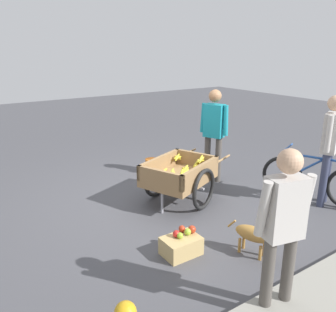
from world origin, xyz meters
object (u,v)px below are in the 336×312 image
at_px(vendor_person, 214,127).
at_px(dog, 256,235).
at_px(cyclist_person, 330,141).
at_px(bystander_person, 283,220).
at_px(bicycle, 314,181).
at_px(fruit_cart, 180,176).
at_px(plastic_bucket, 151,166).
at_px(apple_crate, 181,245).

distance_m(vendor_person, dog, 2.56).
height_order(cyclist_person, bystander_person, cyclist_person).
height_order(vendor_person, bicycle, vendor_person).
distance_m(fruit_cart, bicycle, 2.12).
relative_size(bicycle, bystander_person, 0.98).
distance_m(dog, plastic_bucket, 3.14).
relative_size(fruit_cart, bystander_person, 1.14).
distance_m(fruit_cart, cyclist_person, 2.32).
distance_m(bicycle, bystander_person, 2.83).
bearing_deg(plastic_bucket, apple_crate, 65.85).
xyz_separation_m(fruit_cart, vendor_person, (-1.06, -0.44, 0.56)).
bearing_deg(bystander_person, bicycle, -152.12).
bearing_deg(bicycle, vendor_person, -66.23).
relative_size(vendor_person, cyclist_person, 0.98).
relative_size(plastic_bucket, bystander_person, 0.18).
height_order(apple_crate, bystander_person, bystander_person).
distance_m(vendor_person, bicycle, 1.87).
relative_size(cyclist_person, bystander_person, 1.07).
relative_size(bicycle, apple_crate, 3.55).
distance_m(dog, apple_crate, 0.88).
bearing_deg(vendor_person, bystander_person, 59.05).
distance_m(bicycle, cyclist_person, 0.69).
xyz_separation_m(bicycle, bystander_person, (2.44, 1.29, 0.59)).
distance_m(fruit_cart, vendor_person, 1.28).
bearing_deg(vendor_person, apple_crate, 40.95).
height_order(vendor_person, dog, vendor_person).
relative_size(bicycle, plastic_bucket, 5.47).
xyz_separation_m(fruit_cart, bicycle, (-1.77, 1.16, -0.08)).
height_order(cyclist_person, plastic_bucket, cyclist_person).
bearing_deg(cyclist_person, dog, 11.72).
xyz_separation_m(vendor_person, plastic_bucket, (0.73, -0.95, -0.86)).
xyz_separation_m(bicycle, plastic_bucket, (1.44, -2.56, -0.21)).
xyz_separation_m(cyclist_person, apple_crate, (2.66, -0.10, -0.90)).
bearing_deg(apple_crate, fruit_cart, -124.73).
bearing_deg(fruit_cart, bystander_person, 74.58).
bearing_deg(bicycle, cyclist_person, 112.09).
bearing_deg(apple_crate, bicycle, -179.15).
distance_m(plastic_bucket, apple_crate, 2.84).
xyz_separation_m(fruit_cart, cyclist_person, (-1.82, 1.30, 0.59)).
bearing_deg(dog, fruit_cart, -94.30).
xyz_separation_m(apple_crate, bystander_person, (-0.16, 1.25, 0.82)).
height_order(fruit_cart, bicycle, bicycle).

